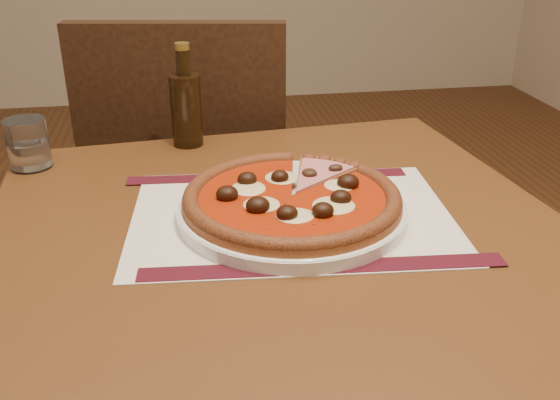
# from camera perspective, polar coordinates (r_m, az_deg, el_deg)

# --- Properties ---
(table) EXTENTS (0.87, 0.87, 0.75)m
(table) POSITION_cam_1_polar(r_m,az_deg,el_deg) (0.93, 0.21, -7.89)
(table) COLOR #5E3516
(table) RESTS_ON ground
(chair_far) EXTENTS (0.51, 0.51, 0.95)m
(chair_far) POSITION_cam_1_polar(r_m,az_deg,el_deg) (1.52, -8.01, 1.27)
(chair_far) COLOR black
(chair_far) RESTS_ON ground
(placemat) EXTENTS (0.48, 0.36, 0.00)m
(placemat) POSITION_cam_1_polar(r_m,az_deg,el_deg) (0.90, 1.08, -1.47)
(placemat) COLOR beige
(placemat) RESTS_ON table
(plate) EXTENTS (0.33, 0.33, 0.02)m
(plate) POSITION_cam_1_polar(r_m,az_deg,el_deg) (0.89, 1.09, -0.90)
(plate) COLOR white
(plate) RESTS_ON placemat
(pizza) EXTENTS (0.31, 0.31, 0.04)m
(pizza) POSITION_cam_1_polar(r_m,az_deg,el_deg) (0.88, 1.09, 0.25)
(pizza) COLOR #9B5125
(pizza) RESTS_ON plate
(ham_slice) EXTENTS (0.13, 0.15, 0.02)m
(ham_slice) POSITION_cam_1_polar(r_m,az_deg,el_deg) (0.98, 4.26, 2.45)
(ham_slice) COLOR #9B5125
(ham_slice) RESTS_ON plate
(water_glass) EXTENTS (0.08, 0.08, 0.08)m
(water_glass) POSITION_cam_1_polar(r_m,az_deg,el_deg) (1.14, -22.07, 4.79)
(water_glass) COLOR white
(water_glass) RESTS_ON table
(bottle) EXTENTS (0.06, 0.06, 0.19)m
(bottle) POSITION_cam_1_polar(r_m,az_deg,el_deg) (1.16, -8.59, 8.47)
(bottle) COLOR #311E0C
(bottle) RESTS_ON table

